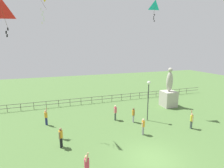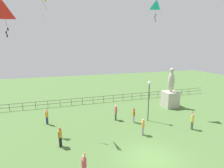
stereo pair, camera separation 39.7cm
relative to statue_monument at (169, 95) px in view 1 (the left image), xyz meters
The scene contains 13 objects.
ground_plane 12.65m from the statue_monument, 131.36° to the right, with size 80.00×80.00×0.00m, color #4C7038.
statue_monument is the anchor object (origin of this frame).
lamppost 6.29m from the statue_monument, 147.37° to the right, with size 0.36×0.36×4.40m.
person_0 6.78m from the statue_monument, 107.69° to the right, with size 0.33×0.46×1.83m.
person_1 16.41m from the statue_monument, 143.03° to the right, with size 0.30×0.52×1.91m.
person_2 15.47m from the statue_monument, 158.33° to the right, with size 0.31×0.44×1.67m.
person_3 7.55m from the statue_monument, 154.67° to the right, with size 0.29×0.48×1.58m.
person_4 8.68m from the statue_monument, 166.36° to the right, with size 0.34×0.43×1.70m.
person_5 9.34m from the statue_monument, 140.10° to the right, with size 0.39×0.32×1.55m.
person_6 15.60m from the statue_monument, behind, with size 0.35×0.49×1.91m.
kite_0 20.23m from the statue_monument, 162.64° to the right, with size 0.98×1.04×2.38m.
kite_2 11.34m from the statue_monument, 161.23° to the right, with size 1.01×0.81×2.23m.
waterfront_railing 9.86m from the statue_monument, 152.15° to the left, with size 36.03×0.06×0.95m.
Camera 1 is at (-6.42, -9.70, 7.87)m, focal length 28.23 mm.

